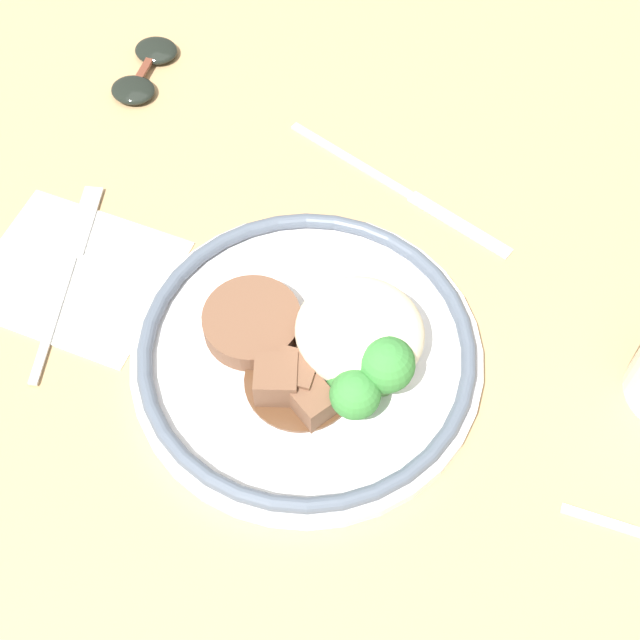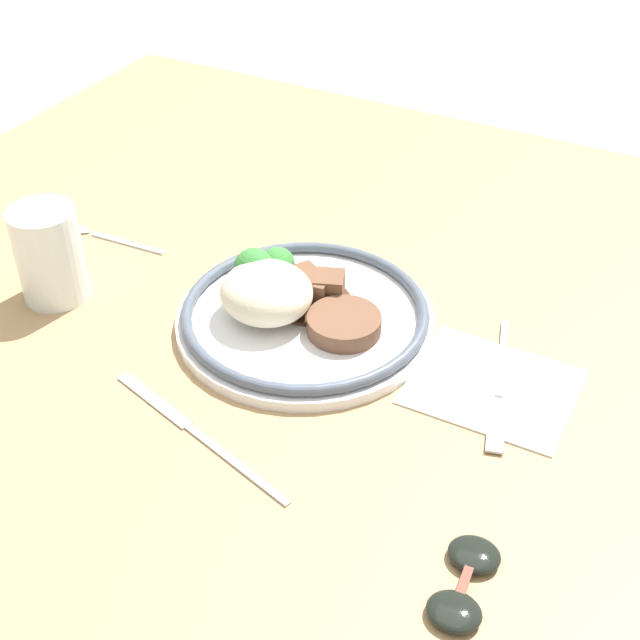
% 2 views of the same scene
% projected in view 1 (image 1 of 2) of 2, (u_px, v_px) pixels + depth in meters
% --- Properties ---
extents(ground_plane, '(8.00, 8.00, 0.00)m').
position_uv_depth(ground_plane, '(333.00, 376.00, 0.72)').
color(ground_plane, tan).
extents(dining_table, '(1.18, 1.12, 0.03)m').
position_uv_depth(dining_table, '(333.00, 367.00, 0.70)').
color(dining_table, tan).
rests_on(dining_table, ground).
extents(napkin, '(0.15, 0.13, 0.00)m').
position_uv_depth(napkin, '(76.00, 275.00, 0.73)').
color(napkin, silver).
rests_on(napkin, dining_table).
extents(plate, '(0.27, 0.27, 0.07)m').
position_uv_depth(plate, '(319.00, 351.00, 0.67)').
color(plate, white).
rests_on(plate, dining_table).
extents(fork, '(0.06, 0.19, 0.00)m').
position_uv_depth(fork, '(72.00, 260.00, 0.73)').
color(fork, '#B7B7BC').
rests_on(fork, napkin).
extents(knife, '(0.23, 0.08, 0.00)m').
position_uv_depth(knife, '(405.00, 192.00, 0.77)').
color(knife, '#B7B7BC').
rests_on(knife, dining_table).
extents(sunglasses, '(0.05, 0.09, 0.01)m').
position_uv_depth(sunglasses, '(145.00, 70.00, 0.85)').
color(sunglasses, black).
rests_on(sunglasses, dining_table).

